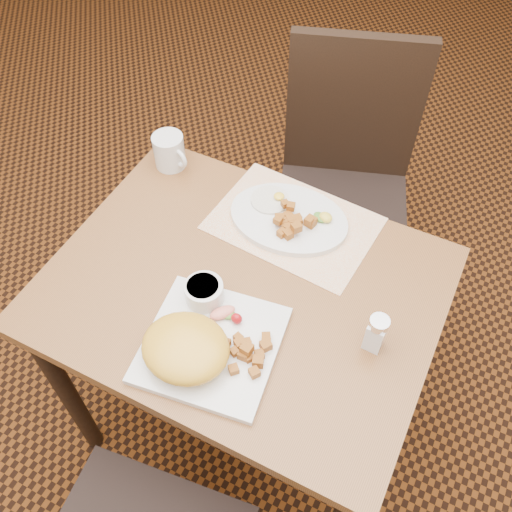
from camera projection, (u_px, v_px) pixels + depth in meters
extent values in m
plane|color=black|center=(246.00, 414.00, 1.92)|extent=(8.00, 8.00, 0.00)
cube|color=brown|center=(242.00, 290.00, 1.34)|extent=(0.90, 0.70, 0.03)
cylinder|color=black|center=(67.00, 393.00, 1.58)|extent=(0.05, 0.05, 0.71)
cylinder|color=black|center=(180.00, 244.00, 1.91)|extent=(0.05, 0.05, 0.71)
cylinder|color=black|center=(411.00, 337.00, 1.69)|extent=(0.05, 0.05, 0.71)
cylinder|color=black|center=(121.00, 493.00, 1.56)|extent=(0.04, 0.04, 0.42)
cube|color=black|center=(341.00, 213.00, 1.87)|extent=(0.53, 0.53, 0.05)
cylinder|color=black|center=(383.00, 226.00, 2.16)|extent=(0.04, 0.04, 0.42)
cylinder|color=black|center=(383.00, 305.00, 1.94)|extent=(0.04, 0.04, 0.42)
cylinder|color=black|center=(289.00, 216.00, 2.19)|extent=(0.04, 0.04, 0.42)
cylinder|color=black|center=(278.00, 293.00, 1.97)|extent=(0.04, 0.04, 0.42)
cube|color=black|center=(354.00, 108.00, 1.79)|extent=(0.41, 0.17, 0.50)
cube|color=white|center=(293.00, 223.00, 1.45)|extent=(0.42, 0.31, 0.00)
cube|color=silver|center=(212.00, 345.00, 1.22)|extent=(0.32, 0.32, 0.02)
ellipsoid|color=gold|center=(186.00, 348.00, 1.17)|extent=(0.19, 0.17, 0.07)
ellipsoid|color=gold|center=(192.00, 366.00, 1.17)|extent=(0.08, 0.07, 0.03)
ellipsoid|color=gold|center=(170.00, 331.00, 1.22)|extent=(0.08, 0.07, 0.03)
cylinder|color=silver|center=(204.00, 292.00, 1.27)|extent=(0.09, 0.09, 0.05)
cylinder|color=beige|center=(203.00, 286.00, 1.25)|extent=(0.07, 0.07, 0.01)
ellipsoid|color=#387223|center=(227.00, 313.00, 1.25)|extent=(0.04, 0.03, 0.01)
ellipsoid|color=red|center=(237.00, 318.00, 1.24)|extent=(0.03, 0.02, 0.03)
ellipsoid|color=#F28C72|center=(222.00, 313.00, 1.25)|extent=(0.06, 0.07, 0.02)
cylinder|color=white|center=(270.00, 200.00, 1.47)|extent=(0.10, 0.10, 0.01)
ellipsoid|color=yellow|center=(279.00, 196.00, 1.46)|extent=(0.03, 0.03, 0.01)
ellipsoid|color=#387223|center=(320.00, 217.00, 1.43)|extent=(0.05, 0.04, 0.01)
ellipsoid|color=yellow|center=(326.00, 217.00, 1.42)|extent=(0.04, 0.04, 0.02)
cube|color=white|center=(375.00, 336.00, 1.20)|extent=(0.04, 0.04, 0.08)
cylinder|color=silver|center=(379.00, 323.00, 1.16)|extent=(0.04, 0.04, 0.02)
cylinder|color=silver|center=(169.00, 151.00, 1.55)|extent=(0.08, 0.08, 0.10)
torus|color=silver|center=(180.00, 158.00, 1.52)|extent=(0.06, 0.03, 0.06)
cube|color=#AC611B|center=(244.00, 354.00, 1.19)|extent=(0.02, 0.02, 0.02)
cube|color=#AC611B|center=(258.00, 362.00, 1.18)|extent=(0.03, 0.03, 0.02)
cube|color=#AC611B|center=(254.00, 372.00, 1.16)|extent=(0.03, 0.03, 0.02)
cube|color=#AC611B|center=(246.00, 345.00, 1.19)|extent=(0.02, 0.02, 0.01)
cube|color=#AC611B|center=(245.00, 353.00, 1.19)|extent=(0.02, 0.02, 0.02)
cube|color=#AC611B|center=(247.00, 349.00, 1.18)|extent=(0.03, 0.03, 0.02)
cube|color=#AC611B|center=(225.00, 344.00, 1.20)|extent=(0.02, 0.02, 0.02)
cube|color=#AC611B|center=(248.00, 346.00, 1.18)|extent=(0.02, 0.02, 0.02)
cube|color=#AC611B|center=(266.00, 343.00, 1.20)|extent=(0.03, 0.02, 0.02)
cube|color=#AC611B|center=(247.00, 343.00, 1.21)|extent=(0.02, 0.02, 0.02)
cube|color=#AC611B|center=(259.00, 354.00, 1.19)|extent=(0.03, 0.03, 0.02)
cube|color=#AC611B|center=(238.00, 338.00, 1.21)|extent=(0.02, 0.02, 0.02)
cube|color=#AC611B|center=(248.00, 349.00, 1.20)|extent=(0.02, 0.02, 0.02)
cube|color=#AC611B|center=(266.00, 338.00, 1.21)|extent=(0.03, 0.03, 0.02)
cube|color=#AC611B|center=(240.00, 343.00, 1.20)|extent=(0.03, 0.03, 0.02)
cube|color=#AC611B|center=(266.00, 345.00, 1.20)|extent=(0.03, 0.03, 0.02)
cube|color=#AC611B|center=(249.00, 357.00, 1.19)|extent=(0.02, 0.02, 0.02)
cube|color=#AC611B|center=(234.00, 369.00, 1.17)|extent=(0.03, 0.03, 0.02)
cube|color=#AC611B|center=(234.00, 352.00, 1.19)|extent=(0.02, 0.02, 0.02)
cube|color=#AC611B|center=(288.00, 216.00, 1.43)|extent=(0.03, 0.03, 0.02)
cube|color=#AC611B|center=(289.00, 220.00, 1.42)|extent=(0.02, 0.02, 0.02)
cube|color=#AC611B|center=(278.00, 220.00, 1.40)|extent=(0.02, 0.02, 0.02)
cube|color=#AC611B|center=(280.00, 219.00, 1.42)|extent=(0.03, 0.03, 0.02)
cube|color=#AC611B|center=(282.00, 233.00, 1.39)|extent=(0.02, 0.03, 0.02)
cube|color=#AC611B|center=(288.00, 234.00, 1.39)|extent=(0.03, 0.03, 0.02)
cube|color=#AC611B|center=(311.00, 222.00, 1.41)|extent=(0.03, 0.03, 0.02)
cube|color=#AC611B|center=(285.00, 204.00, 1.43)|extent=(0.02, 0.02, 0.02)
cube|color=#AC611B|center=(298.00, 221.00, 1.42)|extent=(0.03, 0.03, 0.02)
cube|color=#AC611B|center=(297.00, 218.00, 1.42)|extent=(0.02, 0.03, 0.02)
cube|color=#AC611B|center=(309.00, 221.00, 1.39)|extent=(0.02, 0.02, 0.02)
cube|color=#AC611B|center=(287.00, 227.00, 1.40)|extent=(0.02, 0.02, 0.02)
cube|color=#AC611B|center=(289.00, 233.00, 1.39)|extent=(0.02, 0.02, 0.02)
cube|color=#AC611B|center=(285.00, 222.00, 1.41)|extent=(0.03, 0.03, 0.02)
cube|color=#AC611B|center=(290.00, 220.00, 1.42)|extent=(0.03, 0.03, 0.02)
cube|color=#AC611B|center=(296.00, 227.00, 1.38)|extent=(0.03, 0.03, 0.02)
cube|color=#AC611B|center=(292.00, 221.00, 1.42)|extent=(0.03, 0.03, 0.02)
cube|color=#AC611B|center=(291.00, 207.00, 1.42)|extent=(0.02, 0.02, 0.02)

